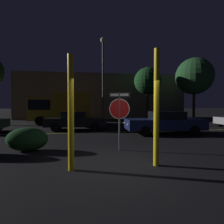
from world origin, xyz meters
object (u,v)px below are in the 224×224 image
object	(u,v)px
passing_car_3	(165,122)
tree_2	(148,81)
passing_car_2	(76,121)
street_lamp	(103,66)
yellow_pole_right	(156,108)
delivery_truck	(61,107)
hedge_bush_1	(27,139)
yellow_pole_left	(71,113)
tree_1	(194,76)
stop_sign	(119,109)

from	to	relation	value
passing_car_3	tree_2	xyz separation A→B (m)	(2.43, 9.97, 4.08)
passing_car_2	street_lamp	world-z (taller)	street_lamp
yellow_pole_right	delivery_truck	distance (m)	13.59
street_lamp	hedge_bush_1	bearing A→B (deg)	-111.64
yellow_pole_left	tree_1	distance (m)	20.40
stop_sign	tree_2	size ratio (longest dim) A/B	0.36
yellow_pole_right	passing_car_3	bearing A→B (deg)	62.80
yellow_pole_right	tree_1	size ratio (longest dim) A/B	0.45
passing_car_2	stop_sign	bearing A→B (deg)	19.77
yellow_pole_left	passing_car_2	bearing A→B (deg)	92.65
yellow_pole_left	delivery_truck	distance (m)	13.00
street_lamp	tree_1	distance (m)	11.76
yellow_pole_left	tree_2	size ratio (longest dim) A/B	0.49
yellow_pole_left	hedge_bush_1	distance (m)	3.20
yellow_pole_left	yellow_pole_right	world-z (taller)	yellow_pole_right
yellow_pole_left	hedge_bush_1	xyz separation A→B (m)	(-1.88, 2.33, -1.12)
stop_sign	street_lamp	xyz separation A→B (m)	(0.29, 10.16, 3.99)
stop_sign	tree_2	distance (m)	15.33
stop_sign	hedge_bush_1	world-z (taller)	stop_sign
hedge_bush_1	street_lamp	bearing A→B (deg)	68.36
tree_1	street_lamp	bearing A→B (deg)	-166.42
delivery_truck	tree_1	distance (m)	16.10
tree_1	passing_car_3	bearing A→B (deg)	-131.29
tree_2	passing_car_3	bearing A→B (deg)	-103.68
hedge_bush_1	passing_car_2	distance (m)	6.15
street_lamp	passing_car_3	bearing A→B (deg)	-62.29
yellow_pole_left	passing_car_3	distance (m)	7.87
yellow_pole_left	hedge_bush_1	bearing A→B (deg)	128.92
yellow_pole_right	tree_2	world-z (taller)	tree_2
passing_car_2	passing_car_3	distance (m)	6.31
delivery_truck	tree_2	world-z (taller)	tree_2
hedge_bush_1	tree_2	bearing A→B (deg)	54.03
passing_car_3	delivery_truck	distance (m)	10.37
hedge_bush_1	street_lamp	xyz separation A→B (m)	(3.88, 9.78, 5.17)
passing_car_3	delivery_truck	world-z (taller)	delivery_truck
stop_sign	passing_car_2	size ratio (longest dim) A/B	0.52
street_lamp	tree_2	xyz separation A→B (m)	(5.80, 3.56, -0.83)
yellow_pole_right	tree_1	distance (m)	18.82
hedge_bush_1	tree_1	xyz separation A→B (m)	(15.31, 12.54, 4.93)
stop_sign	street_lamp	bearing A→B (deg)	101.34
stop_sign	yellow_pole_right	world-z (taller)	yellow_pole_right
tree_1	delivery_truck	bearing A→B (deg)	-172.51
stop_sign	tree_1	bearing A→B (deg)	60.75
delivery_truck	stop_sign	bearing A→B (deg)	-159.88
stop_sign	yellow_pole_right	bearing A→B (deg)	-55.88
passing_car_3	street_lamp	size ratio (longest dim) A/B	0.60
tree_2	yellow_pole_left	bearing A→B (deg)	-116.45
yellow_pole_left	yellow_pole_right	bearing A→B (deg)	0.66
passing_car_2	street_lamp	xyz separation A→B (m)	(2.38, 3.82, 4.95)
yellow_pole_left	street_lamp	world-z (taller)	street_lamp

